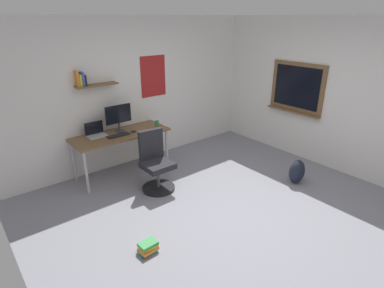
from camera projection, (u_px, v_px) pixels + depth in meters
ground_plane at (232, 212)px, 4.42m from camera, size 5.20×5.20×0.00m
wall_back at (139, 91)px, 5.69m from camera, size 5.00×0.30×2.60m
wall_right at (334, 96)px, 5.37m from camera, size 0.22×5.00×2.60m
desk at (121, 137)px, 5.27m from camera, size 1.62×0.65×0.74m
office_chair at (156, 165)px, 4.90m from camera, size 0.52×0.52×0.95m
laptop at (96, 133)px, 5.12m from camera, size 0.31×0.21×0.23m
monitor_primary at (118, 116)px, 5.24m from camera, size 0.46×0.17×0.46m
keyboard at (118, 135)px, 5.14m from camera, size 0.37×0.13×0.02m
computer_mouse at (133, 131)px, 5.30m from camera, size 0.10×0.06×0.03m
coffee_mug at (157, 123)px, 5.62m from camera, size 0.08×0.08×0.09m
backpack at (297, 172)px, 5.13m from camera, size 0.32×0.22×0.40m
book_stack_on_floor at (148, 247)px, 3.64m from camera, size 0.24×0.21×0.13m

